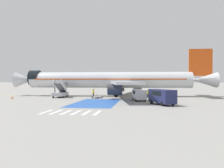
{
  "coord_description": "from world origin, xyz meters",
  "views": [
    {
      "loc": [
        8.5,
        -48.6,
        3.63
      ],
      "look_at": [
        1.81,
        0.49,
        2.77
      ],
      "focal_mm": 35.0,
      "sensor_mm": 36.0,
      "label": 1
    }
  ],
  "objects": [
    {
      "name": "service_van_1",
      "position": [
        8.05,
        -9.68,
        1.18
      ],
      "size": [
        2.61,
        4.82,
        1.96
      ],
      "rotation": [
        0.0,
        0.0,
        0.18
      ],
      "color": "silver",
      "rests_on": "ground_plane"
    },
    {
      "name": "apron_walkway_bar_5",
      "position": [
        3.61,
        -24.91,
        0.0
      ],
      "size": [
        0.44,
        3.6,
        0.01
      ],
      "primitive_type": "cube",
      "color": "silver",
      "rests_on": "ground_plane"
    },
    {
      "name": "airliner",
      "position": [
        1.91,
        0.67,
        3.65
      ],
      "size": [
        46.02,
        36.57,
        10.54
      ],
      "rotation": [
        0.0,
        0.0,
        1.62
      ],
      "color": "silver",
      "rests_on": "ground_plane"
    },
    {
      "name": "apron_stand_patch_blue",
      "position": [
        1.21,
        -14.28,
        0.0
      ],
      "size": [
        6.78,
        13.75,
        0.01
      ],
      "primitive_type": "cube",
      "color": "#2856A8",
      "rests_on": "ground_plane"
    },
    {
      "name": "ground_plane",
      "position": [
        0.0,
        0.0,
        0.0
      ],
      "size": [
        600.0,
        600.0,
        0.0
      ],
      "primitive_type": "plane",
      "color": "gray"
    },
    {
      "name": "fuel_tanker",
      "position": [
        7.25,
        24.25,
        1.67
      ],
      "size": [
        2.76,
        10.79,
        3.32
      ],
      "rotation": [
        0.0,
        0.0,
        -0.01
      ],
      "color": "#38383D",
      "rests_on": "ground_plane"
    },
    {
      "name": "ground_crew_0",
      "position": [
        9.69,
        -3.13,
        0.94
      ],
      "size": [
        0.48,
        0.44,
        1.65
      ],
      "rotation": [
        0.0,
        0.0,
        3.78
      ],
      "color": "#2D2D33",
      "rests_on": "ground_plane"
    },
    {
      "name": "ground_crew_1",
      "position": [
        -1.89,
        -2.23,
        1.03
      ],
      "size": [
        0.38,
        0.49,
        1.77
      ],
      "rotation": [
        0.0,
        0.0,
        1.16
      ],
      "color": "#2D2D33",
      "rests_on": "ground_plane"
    },
    {
      "name": "apron_walkway_bar_4",
      "position": [
        2.41,
        -24.91,
        0.0
      ],
      "size": [
        0.44,
        3.6,
        0.01
      ],
      "primitive_type": "cube",
      "color": "silver",
      "rests_on": "ground_plane"
    },
    {
      "name": "service_van_0",
      "position": [
        11.47,
        -15.7,
        1.35
      ],
      "size": [
        3.87,
        5.4,
        2.27
      ],
      "rotation": [
        0.0,
        0.0,
        0.44
      ],
      "color": "#1E234C",
      "rests_on": "ground_plane"
    },
    {
      "name": "apron_walkway_bar_0",
      "position": [
        -2.39,
        -24.91,
        0.0
      ],
      "size": [
        0.44,
        3.6,
        0.01
      ],
      "primitive_type": "cube",
      "color": "silver",
      "rests_on": "ground_plane"
    },
    {
      "name": "apron_leadline_yellow",
      "position": [
        1.21,
        0.63,
        0.0
      ],
      "size": [
        80.45,
        4.5,
        0.01
      ],
      "primitive_type": "cube",
      "rotation": [
        0.0,
        0.0,
        1.62
      ],
      "color": "gold",
      "rests_on": "ground_plane"
    },
    {
      "name": "boarding_stairs_forward",
      "position": [
        -8.6,
        -4.25,
        0.97
      ],
      "size": [
        2.45,
        5.33,
        3.86
      ],
      "rotation": [
        0.0,
        0.0,
        0.05
      ],
      "color": "#ADB2BA",
      "rests_on": "ground_plane"
    },
    {
      "name": "apron_walkway_bar_1",
      "position": [
        -1.19,
        -24.91,
        0.0
      ],
      "size": [
        0.44,
        3.6,
        0.01
      ],
      "primitive_type": "cube",
      "color": "silver",
      "rests_on": "ground_plane"
    },
    {
      "name": "traffic_cone_0",
      "position": [
        -16.6,
        -9.06,
        0.28
      ],
      "size": [
        0.5,
        0.5,
        0.55
      ],
      "color": "orange",
      "rests_on": "ground_plane"
    },
    {
      "name": "baggage_cart",
      "position": [
        -0.5,
        -4.93,
        0.26
      ],
      "size": [
        2.0,
        2.85,
        0.87
      ],
      "rotation": [
        0.0,
        0.0,
        2.94
      ],
      "color": "gray",
      "rests_on": "ground_plane"
    },
    {
      "name": "apron_walkway_bar_2",
      "position": [
        0.01,
        -24.91,
        0.0
      ],
      "size": [
        0.44,
        3.6,
        0.01
      ],
      "primitive_type": "cube",
      "color": "silver",
      "rests_on": "ground_plane"
    },
    {
      "name": "apron_walkway_bar_3",
      "position": [
        1.21,
        -24.91,
        0.0
      ],
      "size": [
        0.44,
        3.6,
        0.01
      ],
      "primitive_type": "cube",
      "color": "silver",
      "rests_on": "ground_plane"
    }
  ]
}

